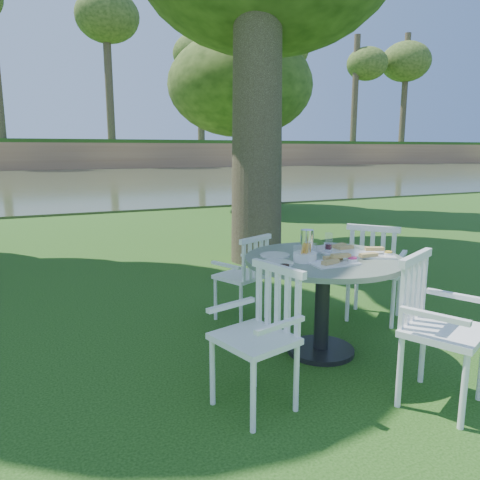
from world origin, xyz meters
name	(u,v)px	position (x,y,z in m)	size (l,w,h in m)	color
ground	(249,333)	(0.00, 0.00, 0.00)	(140.00, 140.00, 0.00)	#133A0C
table	(323,278)	(0.37, -0.62, 0.64)	(1.28, 1.28, 0.82)	black
chair_ne	(374,265)	(1.24, -0.22, 0.58)	(0.67, 0.68, 0.98)	white
chair_nw	(247,271)	(0.13, 0.30, 0.51)	(0.56, 0.55, 0.86)	white
chair_sw	(265,325)	(-0.43, -1.13, 0.55)	(0.55, 0.57, 0.94)	white
chair_se	(430,317)	(0.60, -1.54, 0.59)	(0.66, 0.64, 1.00)	white
tableware	(319,252)	(0.35, -0.58, 0.86)	(1.19, 0.68, 0.22)	white
river	(63,181)	(0.00, 23.00, 0.00)	(100.00, 28.00, 0.12)	#353E24
far_bank	(44,83)	(0.28, 41.12, 7.25)	(100.00, 18.00, 15.20)	#9F6D4A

